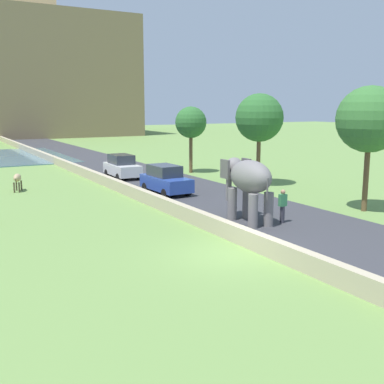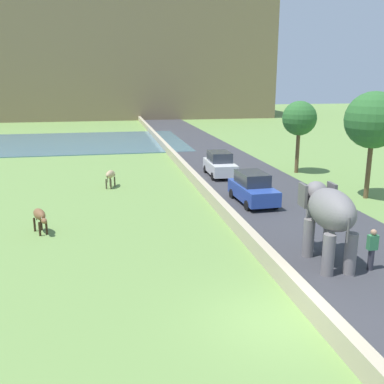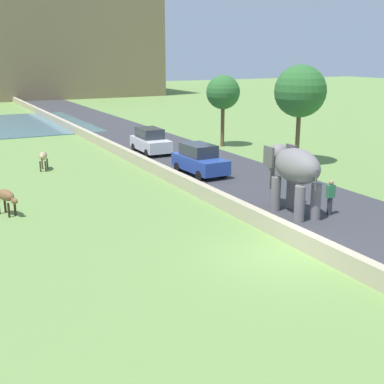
{
  "view_description": "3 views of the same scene",
  "coord_description": "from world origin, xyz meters",
  "views": [
    {
      "loc": [
        -9.51,
        -13.99,
        5.43
      ],
      "look_at": [
        1.51,
        5.46,
        1.36
      ],
      "focal_mm": 44.47,
      "sensor_mm": 36.0,
      "label": 1
    },
    {
      "loc": [
        -4.59,
        -10.74,
        6.87
      ],
      "look_at": [
        -0.68,
        9.14,
        1.65
      ],
      "focal_mm": 40.97,
      "sensor_mm": 36.0,
      "label": 2
    },
    {
      "loc": [
        -10.31,
        -13.24,
        6.86
      ],
      "look_at": [
        -1.07,
        4.51,
        1.38
      ],
      "focal_mm": 47.16,
      "sensor_mm": 36.0,
      "label": 3
    }
  ],
  "objects": [
    {
      "name": "elephant",
      "position": [
        3.44,
        3.63,
        2.04
      ],
      "size": [
        1.53,
        3.49,
        2.99
      ],
      "color": "slate",
      "rests_on": "ground"
    },
    {
      "name": "cow_brown",
      "position": [
        -7.73,
        9.3,
        0.84
      ],
      "size": [
        0.88,
        1.4,
        1.15
      ],
      "color": "brown",
      "rests_on": "ground"
    },
    {
      "name": "ground_plane",
      "position": [
        0.0,
        0.0,
        0.0
      ],
      "size": [
        220.0,
        220.0,
        0.0
      ],
      "primitive_type": "plane",
      "color": "#6B8E47"
    },
    {
      "name": "person_beside_elephant",
      "position": [
        4.74,
        2.66,
        0.87
      ],
      "size": [
        0.36,
        0.22,
        1.63
      ],
      "color": "#33333D",
      "rests_on": "ground"
    },
    {
      "name": "car_white",
      "position": [
        3.43,
        19.57,
        0.9
      ],
      "size": [
        1.85,
        4.03,
        1.8
      ],
      "color": "white",
      "rests_on": "ground"
    },
    {
      "name": "car_blue",
      "position": [
        3.42,
        12.18,
        0.9
      ],
      "size": [
        1.91,
        4.06,
        1.8
      ],
      "color": "#2D4CA8",
      "rests_on": "ground"
    },
    {
      "name": "cow_tan",
      "position": [
        -4.44,
        17.65,
        0.84
      ],
      "size": [
        0.79,
        1.42,
        1.15
      ],
      "color": "tan",
      "rests_on": "ground"
    },
    {
      "name": "tree_far",
      "position": [
        10.48,
        12.04,
        4.6
      ],
      "size": [
        3.26,
        3.26,
        6.26
      ],
      "color": "brown",
      "rests_on": "ground"
    },
    {
      "name": "tree_near",
      "position": [
        9.49,
        19.74,
        4.06
      ],
      "size": [
        2.53,
        2.53,
        5.37
      ],
      "color": "brown",
      "rests_on": "ground"
    },
    {
      "name": "hill_distant",
      "position": [
        -6.0,
        80.14,
        10.62
      ],
      "size": [
        64.0,
        28.0,
        21.25
      ],
      "primitive_type": "cube",
      "color": "#7F6B4C",
      "rests_on": "ground"
    },
    {
      "name": "road_surface",
      "position": [
        5.0,
        20.0,
        0.03
      ],
      "size": [
        7.0,
        120.0,
        0.06
      ],
      "primitive_type": "cube",
      "color": "#38383D",
      "rests_on": "ground"
    },
    {
      "name": "lake",
      "position": [
        -14.0,
        39.83,
        0.04
      ],
      "size": [
        36.0,
        18.0,
        0.08
      ],
      "primitive_type": "cube",
      "color": "slate",
      "rests_on": "ground"
    },
    {
      "name": "barrier_wall",
      "position": [
        1.2,
        18.0,
        0.35
      ],
      "size": [
        0.4,
        110.0,
        0.7
      ],
      "primitive_type": "cube",
      "color": "tan",
      "rests_on": "ground"
    }
  ]
}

